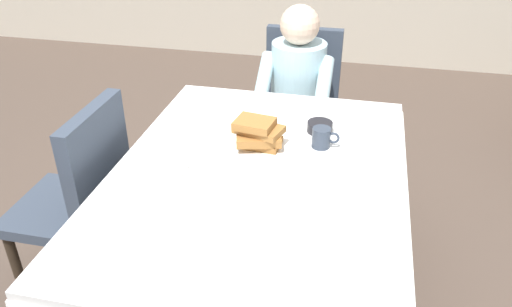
{
  "coord_description": "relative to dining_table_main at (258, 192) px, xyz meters",
  "views": [
    {
      "loc": [
        0.35,
        -1.59,
        1.78
      ],
      "look_at": [
        -0.02,
        0.05,
        0.79
      ],
      "focal_mm": 35.61,
      "sensor_mm": 36.0,
      "label": 1
    }
  ],
  "objects": [
    {
      "name": "dining_table_main",
      "position": [
        0.0,
        0.0,
        0.0
      ],
      "size": [
        1.12,
        1.52,
        0.74
      ],
      "color": "white",
      "rests_on": "ground"
    },
    {
      "name": "chair_diner",
      "position": [
        -0.0,
        1.17,
        -0.12
      ],
      "size": [
        0.44,
        0.45,
        0.93
      ],
      "rotation": [
        0.0,
        0.0,
        3.14
      ],
      "color": "#384251",
      "rests_on": "ground"
    },
    {
      "name": "diner_person",
      "position": [
        -0.0,
        1.01,
        0.02
      ],
      "size": [
        0.4,
        0.43,
        1.12
      ],
      "rotation": [
        0.0,
        0.0,
        3.14
      ],
      "color": "silver",
      "rests_on": "ground"
    },
    {
      "name": "chair_left_side",
      "position": [
        -0.77,
        0.0,
        -0.12
      ],
      "size": [
        0.45,
        0.44,
        0.93
      ],
      "rotation": [
        0.0,
        0.0,
        1.57
      ],
      "color": "#384251",
      "rests_on": "ground"
    },
    {
      "name": "plate_breakfast",
      "position": [
        -0.04,
        0.18,
        0.1
      ],
      "size": [
        0.28,
        0.28,
        0.02
      ],
      "primitive_type": "cylinder",
      "color": "white",
      "rests_on": "dining_table_main"
    },
    {
      "name": "breakfast_stack",
      "position": [
        -0.04,
        0.17,
        0.16
      ],
      "size": [
        0.21,
        0.18,
        0.12
      ],
      "color": "#A36B33",
      "rests_on": "plate_breakfast"
    },
    {
      "name": "cup_coffee",
      "position": [
        0.21,
        0.25,
        0.13
      ],
      "size": [
        0.11,
        0.08,
        0.08
      ],
      "color": "#333D4C",
      "rests_on": "dining_table_main"
    },
    {
      "name": "bowl_butter",
      "position": [
        0.19,
        0.38,
        0.11
      ],
      "size": [
        0.11,
        0.11,
        0.04
      ],
      "primitive_type": "cylinder",
      "color": "black",
      "rests_on": "dining_table_main"
    },
    {
      "name": "syrup_pitcher",
      "position": [
        -0.29,
        0.32,
        0.13
      ],
      "size": [
        0.08,
        0.08,
        0.07
      ],
      "color": "silver",
      "rests_on": "dining_table_main"
    },
    {
      "name": "fork_left_of_plate",
      "position": [
        -0.23,
        0.16,
        0.09
      ],
      "size": [
        0.02,
        0.18,
        0.0
      ],
      "primitive_type": "cube",
      "rotation": [
        0.0,
        0.0,
        1.6
      ],
      "color": "silver",
      "rests_on": "dining_table_main"
    },
    {
      "name": "knife_right_of_plate",
      "position": [
        0.15,
        0.16,
        0.09
      ],
      "size": [
        0.03,
        0.2,
        0.0
      ],
      "primitive_type": "cube",
      "rotation": [
        0.0,
        0.0,
        1.47
      ],
      "color": "silver",
      "rests_on": "dining_table_main"
    },
    {
      "name": "spoon_near_edge",
      "position": [
        0.01,
        -0.11,
        0.09
      ],
      "size": [
        0.15,
        0.04,
        0.0
      ],
      "primitive_type": "cube",
      "rotation": [
        0.0,
        0.0,
        0.2
      ],
      "color": "silver",
      "rests_on": "dining_table_main"
    },
    {
      "name": "napkin_folded",
      "position": [
        -0.35,
        -0.03,
        0.09
      ],
      "size": [
        0.17,
        0.13,
        0.01
      ],
      "primitive_type": "cube",
      "rotation": [
        0.0,
        0.0,
        -0.04
      ],
      "color": "white",
      "rests_on": "dining_table_main"
    }
  ]
}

